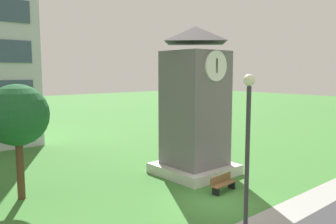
{
  "coord_description": "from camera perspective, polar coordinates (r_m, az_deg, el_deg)",
  "views": [
    {
      "loc": [
        -12.28,
        -10.69,
        6.35
      ],
      "look_at": [
        1.33,
        5.15,
        3.9
      ],
      "focal_mm": 36.63,
      "sensor_mm": 36.0,
      "label": 1
    }
  ],
  "objects": [
    {
      "name": "ground_plane",
      "position": [
        17.47,
        7.97,
        -14.69
      ],
      "size": [
        160.0,
        160.0,
        0.0
      ],
      "primitive_type": "plane",
      "color": "#3D7A33"
    },
    {
      "name": "clock_tower",
      "position": [
        21.19,
        4.53,
        0.32
      ],
      "size": [
        4.33,
        4.33,
        9.08
      ],
      "color": "slate",
      "rests_on": "ground"
    },
    {
      "name": "kerb_strip",
      "position": [
        15.86,
        16.26,
        -17.19
      ],
      "size": [
        120.0,
        1.6,
        0.01
      ],
      "primitive_type": "cube",
      "color": "#9E9E99",
      "rests_on": "ground"
    },
    {
      "name": "park_bench",
      "position": [
        18.83,
        9.13,
        -11.63
      ],
      "size": [
        1.84,
        0.64,
        0.88
      ],
      "color": "brown",
      "rests_on": "ground"
    },
    {
      "name": "tree_near_tower",
      "position": [
        18.32,
        -23.75,
        -0.57
      ],
      "size": [
        3.04,
        3.04,
        5.78
      ],
      "color": "#513823",
      "rests_on": "ground"
    },
    {
      "name": "street_lamp",
      "position": [
        10.86,
        13.07,
        -6.72
      ],
      "size": [
        0.36,
        0.36,
        6.29
      ],
      "color": "#333338",
      "rests_on": "ground"
    }
  ]
}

